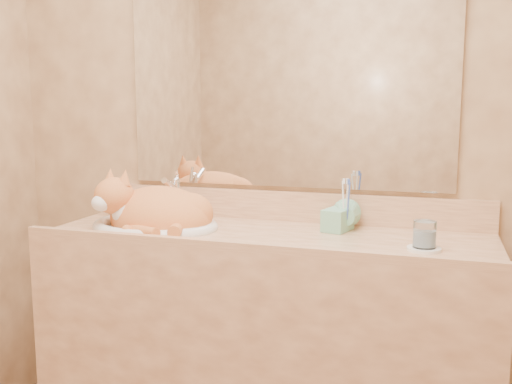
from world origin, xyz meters
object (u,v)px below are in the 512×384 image
(vanity_counter, at_px, (265,346))
(water_glass, at_px, (425,234))
(toothbrush_cup, at_px, (346,219))
(cat, at_px, (153,210))
(sink_basin, at_px, (155,208))
(soap_dispenser, at_px, (331,209))

(vanity_counter, relative_size, water_glass, 18.75)
(water_glass, bearing_deg, vanity_counter, 172.92)
(toothbrush_cup, bearing_deg, cat, -168.23)
(sink_basin, xyz_separation_m, toothbrush_cup, (0.70, 0.14, -0.02))
(sink_basin, height_order, water_glass, sink_basin)
(cat, relative_size, water_glass, 4.96)
(cat, xyz_separation_m, toothbrush_cup, (0.70, 0.15, -0.02))
(sink_basin, distance_m, water_glass, 0.98)
(cat, bearing_deg, water_glass, 10.02)
(vanity_counter, bearing_deg, cat, -176.37)
(vanity_counter, xyz_separation_m, toothbrush_cup, (0.27, 0.12, 0.48))
(cat, bearing_deg, vanity_counter, 16.04)
(cat, xyz_separation_m, water_glass, (0.98, -0.04, -0.02))
(vanity_counter, distance_m, soap_dispenser, 0.57)
(soap_dispenser, distance_m, water_glass, 0.36)
(vanity_counter, xyz_separation_m, sink_basin, (-0.43, -0.02, 0.50))
(soap_dispenser, bearing_deg, toothbrush_cup, 54.50)
(vanity_counter, height_order, cat, cat)
(sink_basin, relative_size, toothbrush_cup, 4.33)
(vanity_counter, distance_m, sink_basin, 0.66)
(soap_dispenser, bearing_deg, sink_basin, -156.36)
(vanity_counter, bearing_deg, toothbrush_cup, 23.77)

